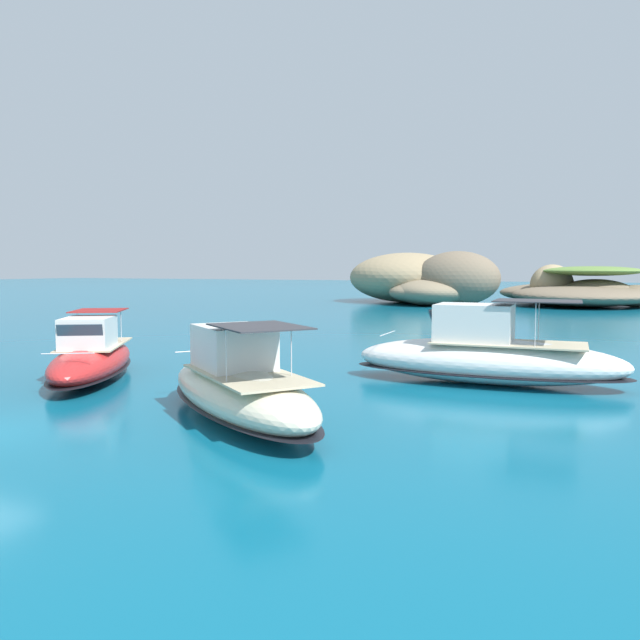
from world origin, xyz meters
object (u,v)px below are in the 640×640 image
at_px(islet_large, 420,281).
at_px(islet_small, 580,292).
at_px(motorboat_white, 486,357).
at_px(motorboat_red, 92,358).
at_px(motorboat_cream, 239,387).

distance_m(islet_large, islet_small, 19.28).
height_order(islet_small, motorboat_white, islet_small).
height_order(islet_large, motorboat_red, islet_large).
bearing_deg(motorboat_red, islet_small, 74.35).
relative_size(motorboat_red, motorboat_cream, 0.97).
height_order(islet_small, motorboat_cream, islet_small).
height_order(islet_large, motorboat_white, islet_large).
bearing_deg(motorboat_white, motorboat_cream, -124.50).
xyz_separation_m(motorboat_red, motorboat_cream, (8.71, -3.10, 0.06)).
relative_size(islet_large, motorboat_red, 2.80).
distance_m(islet_small, motorboat_white, 56.69).
distance_m(islet_small, motorboat_cream, 65.80).
bearing_deg(islet_small, motorboat_cream, -97.59).
bearing_deg(motorboat_red, motorboat_white, 20.62).
xyz_separation_m(islet_small, motorboat_white, (-2.78, -56.62, -0.55)).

